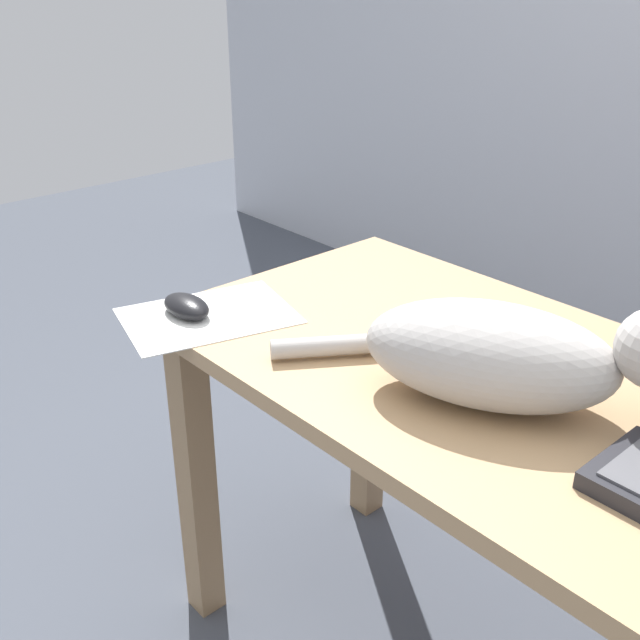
# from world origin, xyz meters

# --- Properties ---
(desk) EXTENTS (1.56, 0.62, 0.71)m
(desk) POSITION_xyz_m (0.00, 0.00, 0.61)
(desk) COLOR tan
(desk) RESTS_ON ground_plane
(cat) EXTENTS (0.56, 0.33, 0.20)m
(cat) POSITION_xyz_m (-0.15, -0.07, 0.79)
(cat) COLOR #B2ADA8
(cat) RESTS_ON desk
(computer_mouse) EXTENTS (0.11, 0.06, 0.04)m
(computer_mouse) POSITION_xyz_m (-0.71, -0.24, 0.73)
(computer_mouse) COLOR black
(computer_mouse) RESTS_ON desk
(paper_sheet) EXTENTS (0.28, 0.34, 0.00)m
(paper_sheet) POSITION_xyz_m (-0.68, -0.22, 0.71)
(paper_sheet) COLOR white
(paper_sheet) RESTS_ON desk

